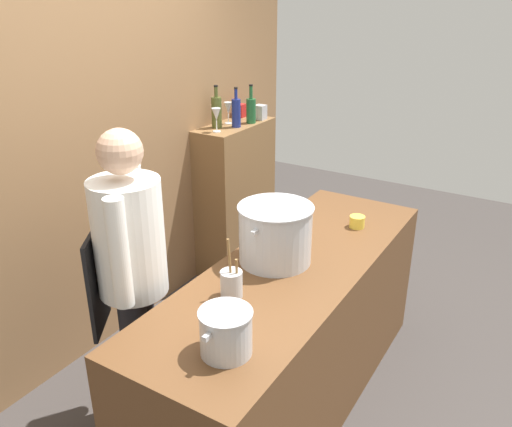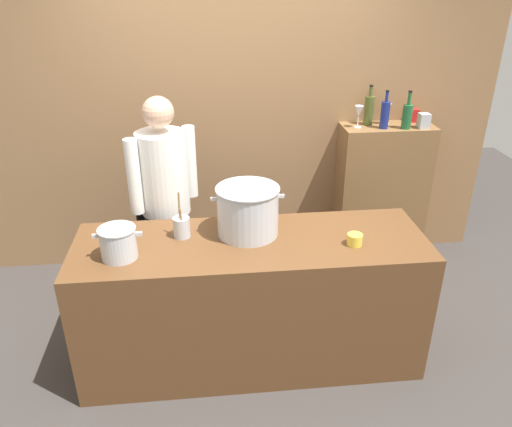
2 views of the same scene
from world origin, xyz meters
The scene contains 16 objects.
ground_plane centered at (0.00, 0.00, 0.00)m, with size 8.00×8.00×0.00m, color #383330.
brick_back_panel centered at (0.00, 1.40, 1.50)m, with size 4.40×0.10×3.00m, color olive.
prep_counter centered at (0.00, 0.00, 0.45)m, with size 2.17×0.70×0.90m, color brown.
bar_cabinet centered at (1.25, 1.19, 0.62)m, with size 0.76×0.32×1.24m, color brown.
chef centered at (-0.55, 0.61, 0.96)m, with size 0.46×0.41×1.66m.
stockpot_large centered at (-0.01, 0.10, 1.05)m, with size 0.45×0.39×0.31m.
stockpot_small centered at (-0.77, -0.11, 0.99)m, with size 0.28×0.21×0.19m.
utensil_crock centered at (-0.42, 0.10, 0.97)m, with size 0.10×0.10×0.30m.
butter_jar centered at (0.61, -0.11, 0.94)m, with size 0.09×0.09×0.07m, color yellow.
wine_bottle_olive centered at (1.09, 1.25, 1.36)m, with size 0.08×0.08×0.32m.
wine_bottle_green centered at (1.36, 1.10, 1.34)m, with size 0.08×0.08×0.30m.
wine_bottle_cobalt centered at (1.18, 1.13, 1.35)m, with size 0.07×0.07×0.30m.
wine_glass_wide centered at (0.98, 1.17, 1.36)m, with size 0.07×0.07×0.18m.
wine_glass_tall centered at (1.24, 1.24, 1.35)m, with size 0.07×0.07×0.17m.
spice_tin_red centered at (1.49, 1.29, 1.29)m, with size 0.08×0.08×0.11m, color red.
spice_tin_silver centered at (1.50, 1.10, 1.30)m, with size 0.08×0.08×0.12m, color #B2B2B7.
Camera 2 is at (-0.25, -2.64, 2.40)m, focal length 34.97 mm.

